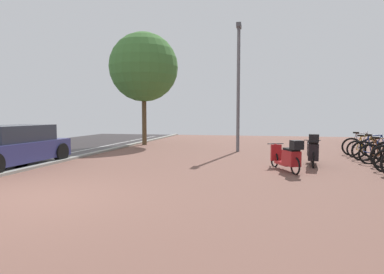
{
  "coord_description": "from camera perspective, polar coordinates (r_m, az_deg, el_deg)",
  "views": [
    {
      "loc": [
        4.2,
        -5.02,
        1.58
      ],
      "look_at": [
        2.65,
        2.25,
        1.08
      ],
      "focal_mm": 29.9,
      "sensor_mm": 36.0,
      "label": 1
    }
  ],
  "objects": [
    {
      "name": "scooter_near",
      "position": [
        10.66,
        20.77,
        -2.36
      ],
      "size": [
        0.58,
        1.83,
        1.05
      ],
      "color": "black",
      "rests_on": "ground"
    },
    {
      "name": "scooter_mid",
      "position": [
        9.34,
        16.79,
        -3.39
      ],
      "size": [
        0.92,
        1.66,
        0.94
      ],
      "color": "black",
      "rests_on": "ground"
    },
    {
      "name": "bicycle_rack_05",
      "position": [
        12.63,
        29.69,
        -2.2
      ],
      "size": [
        1.38,
        0.52,
        1.01
      ],
      "color": "black",
      "rests_on": "ground"
    },
    {
      "name": "parked_car_near",
      "position": [
        11.29,
        -29.72,
        -1.51
      ],
      "size": [
        1.81,
        3.91,
        1.27
      ],
      "color": "navy",
      "rests_on": "ground"
    },
    {
      "name": "street_tree",
      "position": [
        17.45,
        -8.61,
        12.18
      ],
      "size": [
        3.62,
        3.62,
        5.93
      ],
      "color": "brown",
      "rests_on": "ground"
    },
    {
      "name": "lamp_post",
      "position": [
        14.04,
        8.27,
        9.86
      ],
      "size": [
        0.2,
        0.52,
        5.46
      ],
      "color": "slate",
      "rests_on": "ground"
    },
    {
      "name": "bicycle_rack_06",
      "position": [
        13.35,
        28.51,
        -1.95
      ],
      "size": [
        1.22,
        0.56,
        0.94
      ],
      "color": "black",
      "rests_on": "ground"
    },
    {
      "name": "ground",
      "position": [
        5.95,
        -16.56,
        -11.92
      ],
      "size": [
        21.0,
        40.0,
        0.13
      ],
      "color": "black"
    },
    {
      "name": "bicycle_rack_07",
      "position": [
        14.1,
        27.88,
        -1.55
      ],
      "size": [
        1.35,
        0.5,
        1.01
      ],
      "color": "black",
      "rests_on": "ground"
    },
    {
      "name": "bicycle_rack_04",
      "position": [
        11.89,
        30.65,
        -2.65
      ],
      "size": [
        1.31,
        0.47,
        0.96
      ],
      "color": "black",
      "rests_on": "ground"
    }
  ]
}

